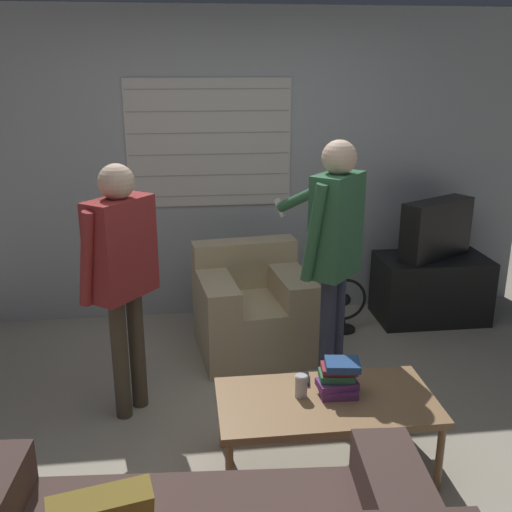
{
  "coord_description": "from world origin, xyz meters",
  "views": [
    {
      "loc": [
        -0.37,
        -2.94,
        2.13
      ],
      "look_at": [
        0.05,
        0.5,
        1.0
      ],
      "focal_mm": 42.0,
      "sensor_mm": 36.0,
      "label": 1
    }
  ],
  "objects_px": {
    "coffee_table": "(326,405)",
    "person_right_standing": "(334,241)",
    "book_stack": "(338,378)",
    "spare_remote": "(305,379)",
    "floor_fan": "(344,305)",
    "armchair_beige": "(252,309)",
    "soda_can": "(301,386)",
    "tv": "(436,229)",
    "person_left_standing": "(121,262)"
  },
  "relations": [
    {
      "from": "book_stack",
      "to": "floor_fan",
      "type": "bearing_deg",
      "value": 73.59
    },
    {
      "from": "person_right_standing",
      "to": "soda_can",
      "type": "height_order",
      "value": "person_right_standing"
    },
    {
      "from": "spare_remote",
      "to": "floor_fan",
      "type": "xyz_separation_m",
      "value": [
        0.64,
        1.51,
        -0.21
      ]
    },
    {
      "from": "armchair_beige",
      "to": "soda_can",
      "type": "distance_m",
      "value": 1.44
    },
    {
      "from": "armchair_beige",
      "to": "tv",
      "type": "distance_m",
      "value": 1.7
    },
    {
      "from": "tv",
      "to": "floor_fan",
      "type": "xyz_separation_m",
      "value": [
        -0.8,
        -0.16,
        -0.57
      ]
    },
    {
      "from": "person_left_standing",
      "to": "armchair_beige",
      "type": "bearing_deg",
      "value": -10.7
    },
    {
      "from": "person_left_standing",
      "to": "floor_fan",
      "type": "distance_m",
      "value": 2.08
    },
    {
      "from": "tv",
      "to": "book_stack",
      "type": "xyz_separation_m",
      "value": [
        -1.29,
        -1.82,
        -0.28
      ]
    },
    {
      "from": "coffee_table",
      "to": "spare_remote",
      "type": "xyz_separation_m",
      "value": [
        -0.07,
        0.2,
        0.05
      ]
    },
    {
      "from": "armchair_beige",
      "to": "floor_fan",
      "type": "bearing_deg",
      "value": -170.2
    },
    {
      "from": "person_right_standing",
      "to": "soda_can",
      "type": "bearing_deg",
      "value": -163.98
    },
    {
      "from": "coffee_table",
      "to": "soda_can",
      "type": "bearing_deg",
      "value": 162.13
    },
    {
      "from": "floor_fan",
      "to": "person_right_standing",
      "type": "bearing_deg",
      "value": -110.7
    },
    {
      "from": "person_right_standing",
      "to": "soda_can",
      "type": "xyz_separation_m",
      "value": [
        -0.33,
        -0.71,
        -0.58
      ]
    },
    {
      "from": "person_left_standing",
      "to": "floor_fan",
      "type": "xyz_separation_m",
      "value": [
        1.66,
        1.0,
        -0.77
      ]
    },
    {
      "from": "spare_remote",
      "to": "floor_fan",
      "type": "relative_size",
      "value": 0.3
    },
    {
      "from": "spare_remote",
      "to": "soda_can",
      "type": "bearing_deg",
      "value": -99.2
    },
    {
      "from": "tv",
      "to": "person_right_standing",
      "type": "relative_size",
      "value": 0.41
    },
    {
      "from": "armchair_beige",
      "to": "tv",
      "type": "height_order",
      "value": "tv"
    },
    {
      "from": "spare_remote",
      "to": "book_stack",
      "type": "bearing_deg",
      "value": -36.06
    },
    {
      "from": "coffee_table",
      "to": "book_stack",
      "type": "relative_size",
      "value": 4.91
    },
    {
      "from": "armchair_beige",
      "to": "coffee_table",
      "type": "distance_m",
      "value": 1.49
    },
    {
      "from": "tv",
      "to": "spare_remote",
      "type": "xyz_separation_m",
      "value": [
        -1.43,
        -1.67,
        -0.36
      ]
    },
    {
      "from": "coffee_table",
      "to": "soda_can",
      "type": "distance_m",
      "value": 0.17
    },
    {
      "from": "spare_remote",
      "to": "floor_fan",
      "type": "distance_m",
      "value": 1.65
    },
    {
      "from": "coffee_table",
      "to": "floor_fan",
      "type": "relative_size",
      "value": 2.54
    },
    {
      "from": "armchair_beige",
      "to": "person_left_standing",
      "type": "height_order",
      "value": "person_left_standing"
    },
    {
      "from": "coffee_table",
      "to": "floor_fan",
      "type": "distance_m",
      "value": 1.81
    },
    {
      "from": "person_right_standing",
      "to": "spare_remote",
      "type": "bearing_deg",
      "value": -165.5
    },
    {
      "from": "coffee_table",
      "to": "tv",
      "type": "relative_size",
      "value": 1.66
    },
    {
      "from": "tv",
      "to": "floor_fan",
      "type": "bearing_deg",
      "value": -17.96
    },
    {
      "from": "book_stack",
      "to": "soda_can",
      "type": "relative_size",
      "value": 1.87
    },
    {
      "from": "soda_can",
      "to": "floor_fan",
      "type": "height_order",
      "value": "soda_can"
    },
    {
      "from": "armchair_beige",
      "to": "spare_remote",
      "type": "height_order",
      "value": "armchair_beige"
    },
    {
      "from": "armchair_beige",
      "to": "person_left_standing",
      "type": "relative_size",
      "value": 0.57
    },
    {
      "from": "floor_fan",
      "to": "coffee_table",
      "type": "bearing_deg",
      "value": -108.23
    },
    {
      "from": "book_stack",
      "to": "soda_can",
      "type": "distance_m",
      "value": 0.21
    },
    {
      "from": "book_stack",
      "to": "armchair_beige",
      "type": "bearing_deg",
      "value": 102.01
    },
    {
      "from": "tv",
      "to": "book_stack",
      "type": "distance_m",
      "value": 2.25
    },
    {
      "from": "coffee_table",
      "to": "person_left_standing",
      "type": "xyz_separation_m",
      "value": [
        -1.09,
        0.71,
        0.61
      ]
    },
    {
      "from": "armchair_beige",
      "to": "spare_remote",
      "type": "bearing_deg",
      "value": 90.0
    },
    {
      "from": "person_right_standing",
      "to": "soda_can",
      "type": "relative_size",
      "value": 13.43
    },
    {
      "from": "coffee_table",
      "to": "spare_remote",
      "type": "relative_size",
      "value": 8.57
    },
    {
      "from": "spare_remote",
      "to": "floor_fan",
      "type": "height_order",
      "value": "floor_fan"
    },
    {
      "from": "soda_can",
      "to": "tv",
      "type": "bearing_deg",
      "value": 50.79
    },
    {
      "from": "floor_fan",
      "to": "spare_remote",
      "type": "bearing_deg",
      "value": -112.88
    },
    {
      "from": "armchair_beige",
      "to": "book_stack",
      "type": "bearing_deg",
      "value": 95.01
    },
    {
      "from": "person_left_standing",
      "to": "floor_fan",
      "type": "height_order",
      "value": "person_left_standing"
    },
    {
      "from": "coffee_table",
      "to": "person_right_standing",
      "type": "bearing_deg",
      "value": 75.0
    }
  ]
}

